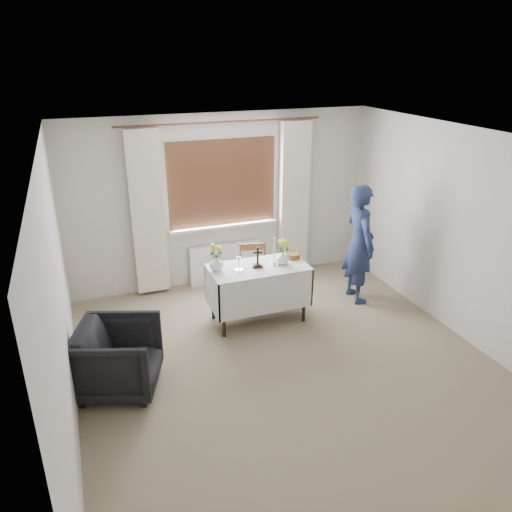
{
  "coord_description": "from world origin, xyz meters",
  "views": [
    {
      "loc": [
        -1.98,
        -4.23,
        3.29
      ],
      "look_at": [
        -0.06,
        0.93,
        1.0
      ],
      "focal_mm": 35.0,
      "sensor_mm": 36.0,
      "label": 1
    }
  ],
  "objects": [
    {
      "name": "flower_vase_right",
      "position": [
        0.36,
        1.1,
        0.85
      ],
      "size": [
        0.2,
        0.2,
        0.17
      ],
      "primitive_type": "imported",
      "rotation": [
        0.0,
        0.0,
        -0.24
      ],
      "color": "silver",
      "rests_on": "altar_table"
    },
    {
      "name": "radiator",
      "position": [
        0.0,
        2.42,
        0.3
      ],
      "size": [
        1.1,
        0.1,
        0.6
      ],
      "primitive_type": "cube",
      "color": "white",
      "rests_on": "ground"
    },
    {
      "name": "wicker_basket",
      "position": [
        0.56,
        1.23,
        0.8
      ],
      "size": [
        0.21,
        0.21,
        0.07
      ],
      "primitive_type": "cylinder",
      "rotation": [
        0.0,
        0.0,
        0.2
      ],
      "color": "brown",
      "rests_on": "altar_table"
    },
    {
      "name": "person",
      "position": [
        1.56,
        1.23,
        0.83
      ],
      "size": [
        0.43,
        0.63,
        1.66
      ],
      "primitive_type": "imported",
      "rotation": [
        0.0,
        0.0,
        1.51
      ],
      "color": "navy",
      "rests_on": "ground"
    },
    {
      "name": "ground",
      "position": [
        0.0,
        0.0,
        0.0
      ],
      "size": [
        5.0,
        5.0,
        0.0
      ],
      "primitive_type": "plane",
      "color": "gray",
      "rests_on": "ground"
    },
    {
      "name": "armchair",
      "position": [
        -1.8,
        0.3,
        0.37
      ],
      "size": [
        1.02,
        1.01,
        0.73
      ],
      "primitive_type": "imported",
      "rotation": [
        0.0,
        0.0,
        1.23
      ],
      "color": "black",
      "rests_on": "ground"
    },
    {
      "name": "altar_table",
      "position": [
        0.04,
        1.13,
        0.38
      ],
      "size": [
        1.24,
        0.64,
        0.76
      ],
      "primitive_type": "cube",
      "color": "white",
      "rests_on": "ground"
    },
    {
      "name": "candlestick_left",
      "position": [
        -0.22,
        1.11,
        0.95
      ],
      "size": [
        0.14,
        0.14,
        0.37
      ],
      "primitive_type": null,
      "rotation": [
        0.0,
        0.0,
        -0.43
      ],
      "color": "silver",
      "rests_on": "altar_table"
    },
    {
      "name": "flower_vase_left",
      "position": [
        -0.48,
        1.21,
        0.85
      ],
      "size": [
        0.23,
        0.23,
        0.19
      ],
      "primitive_type": "imported",
      "rotation": [
        0.0,
        0.0,
        0.34
      ],
      "color": "silver",
      "rests_on": "altar_table"
    },
    {
      "name": "wooden_cross",
      "position": [
        0.03,
        1.12,
        0.9
      ],
      "size": [
        0.14,
        0.12,
        0.27
      ],
      "primitive_type": null,
      "rotation": [
        0.0,
        0.0,
        -0.23
      ],
      "color": "black",
      "rests_on": "altar_table"
    },
    {
      "name": "candlestick_right",
      "position": [
        0.26,
        1.12,
        0.95
      ],
      "size": [
        0.14,
        0.14,
        0.37
      ],
      "primitive_type": null,
      "rotation": [
        0.0,
        0.0,
        0.39
      ],
      "color": "silver",
      "rests_on": "altar_table"
    },
    {
      "name": "wooden_chair",
      "position": [
        0.14,
        1.53,
        0.43
      ],
      "size": [
        0.46,
        0.46,
        0.86
      ],
      "primitive_type": null,
      "rotation": [
        0.0,
        0.0,
        -0.18
      ],
      "color": "brown",
      "rests_on": "ground"
    }
  ]
}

